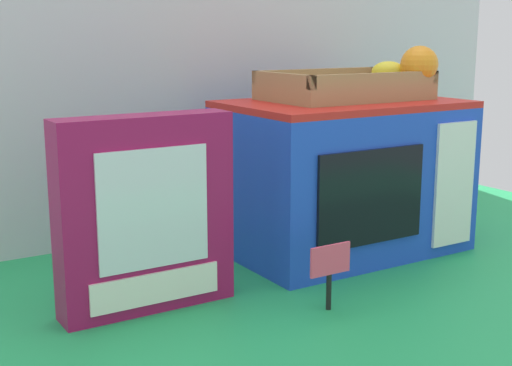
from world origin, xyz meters
name	(u,v)px	position (x,y,z in m)	size (l,w,h in m)	color
ground_plane	(282,272)	(0.00, 0.00, 0.00)	(1.70, 1.70, 0.00)	#219E54
display_back_panel	(192,35)	(0.00, 0.33, 0.40)	(1.61, 0.03, 0.80)	silver
toy_microwave	(343,176)	(0.17, 0.05, 0.14)	(0.42, 0.28, 0.28)	blue
food_groups_crate	(358,85)	(0.21, 0.07, 0.31)	(0.30, 0.19, 0.10)	#A37F51
cookie_set_box	(146,214)	(-0.26, -0.03, 0.14)	(0.26, 0.06, 0.29)	#99144C
price_sign	(330,267)	(-0.04, -0.18, 0.07)	(0.07, 0.01, 0.10)	black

